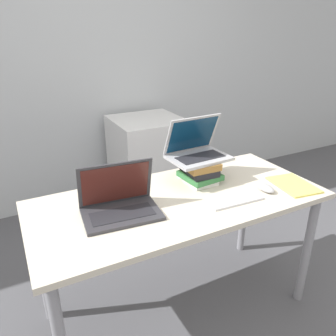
{
  "coord_description": "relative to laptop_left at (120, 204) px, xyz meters",
  "views": [
    {
      "loc": [
        -0.75,
        -0.96,
        1.56
      ],
      "look_at": [
        -0.07,
        0.34,
        0.93
      ],
      "focal_mm": 35.0,
      "sensor_mm": 36.0,
      "label": 1
    }
  ],
  "objects": [
    {
      "name": "desk",
      "position": [
        0.33,
        0.0,
        -0.13
      ],
      "size": [
        1.52,
        0.68,
        0.75
      ],
      "color": "beige",
      "rests_on": "ground_plane"
    },
    {
      "name": "mouse",
      "position": [
        0.77,
        -0.15,
        -0.03
      ],
      "size": [
        0.06,
        0.11,
        0.04
      ],
      "color": "#B2B2B7",
      "rests_on": "desk"
    },
    {
      "name": "laptop_left",
      "position": [
        0.0,
        0.0,
        0.0
      ],
      "size": [
        0.38,
        0.27,
        0.24
      ],
      "color": "#333338",
      "rests_on": "desk"
    },
    {
      "name": "mini_fridge",
      "position": [
        0.7,
        1.25,
        -0.38
      ],
      "size": [
        0.59,
        0.61,
        0.84
      ],
      "color": "white",
      "rests_on": "ground_plane"
    },
    {
      "name": "laptop_on_books",
      "position": [
        0.53,
        0.17,
        0.13
      ],
      "size": [
        0.34,
        0.26,
        0.24
      ],
      "color": "#B2B2B7",
      "rests_on": "book_stack"
    },
    {
      "name": "wall_back",
      "position": [
        0.33,
        1.63,
        0.55
      ],
      "size": [
        8.0,
        0.05,
        2.7
      ],
      "color": "silver",
      "rests_on": "ground_plane"
    },
    {
      "name": "wireless_keyboard",
      "position": [
        0.56,
        -0.16,
        -0.04
      ],
      "size": [
        0.3,
        0.11,
        0.01
      ],
      "color": "silver",
      "rests_on": "desk"
    },
    {
      "name": "notepad",
      "position": [
        0.96,
        -0.17,
        -0.04
      ],
      "size": [
        0.22,
        0.29,
        0.01
      ],
      "color": "#EFE066",
      "rests_on": "desk"
    },
    {
      "name": "book_stack",
      "position": [
        0.52,
        0.12,
        0.02
      ],
      "size": [
        0.21,
        0.23,
        0.13
      ],
      "color": "white",
      "rests_on": "desk"
    }
  ]
}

